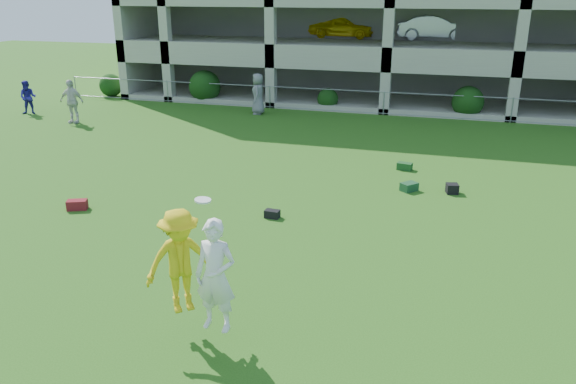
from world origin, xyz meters
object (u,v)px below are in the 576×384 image
(bystander_b, at_px, (72,101))
(bystander_c, at_px, (258,94))
(bystander_a, at_px, (28,97))
(crate_d, at_px, (452,189))
(frisbee_contest, at_px, (190,265))

(bystander_b, relative_size, bystander_c, 1.00)
(bystander_a, bearing_deg, crate_d, -37.16)
(bystander_a, xyz_separation_m, bystander_b, (3.38, -1.07, 0.17))
(bystander_a, height_order, bystander_b, bystander_b)
(bystander_a, distance_m, bystander_b, 3.55)
(bystander_a, xyz_separation_m, crate_d, (20.73, -6.07, -0.69))
(crate_d, relative_size, frisbee_contest, 0.15)
(crate_d, bearing_deg, bystander_b, 163.94)
(bystander_b, relative_size, frisbee_contest, 0.87)
(bystander_a, distance_m, frisbee_contest, 22.48)
(bystander_c, xyz_separation_m, frisbee_contest, (5.38, -18.65, 0.44))
(crate_d, bearing_deg, bystander_c, 135.85)
(bystander_c, bearing_deg, bystander_b, -74.74)
(bystander_a, height_order, crate_d, bystander_a)
(bystander_c, height_order, crate_d, bystander_c)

